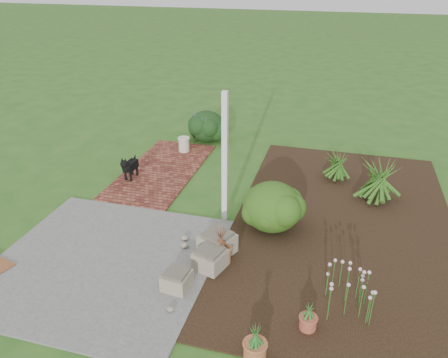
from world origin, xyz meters
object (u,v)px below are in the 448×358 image
(black_dog, at_px, (129,166))
(evergreen_shrub, at_px, (272,205))
(stone_trough_near, at_px, (177,280))
(cream_ceramic_urn, at_px, (184,145))

(black_dog, xyz_separation_m, evergreen_shrub, (3.40, -1.11, 0.13))
(stone_trough_near, distance_m, cream_ceramic_urn, 5.27)
(cream_ceramic_urn, bearing_deg, evergreen_shrub, -46.44)
(stone_trough_near, distance_m, black_dog, 3.93)
(cream_ceramic_urn, bearing_deg, stone_trough_near, -70.96)
(black_dog, bearing_deg, stone_trough_near, -50.41)
(black_dog, bearing_deg, cream_ceramic_urn, 74.45)
(stone_trough_near, bearing_deg, cream_ceramic_urn, 109.04)
(evergreen_shrub, bearing_deg, black_dog, 161.93)
(cream_ceramic_urn, xyz_separation_m, evergreen_shrub, (2.79, -2.93, 0.26))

